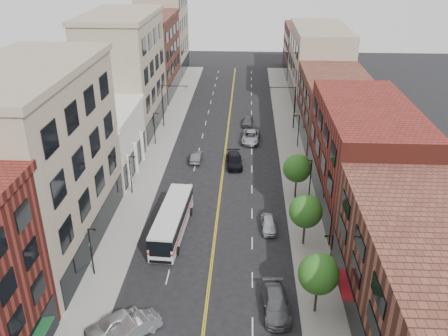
% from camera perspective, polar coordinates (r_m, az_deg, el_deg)
% --- Properties ---
extents(sidewalk_left, '(4.00, 110.00, 0.15)m').
position_cam_1_polar(sidewalk_left, '(70.01, -8.18, 1.26)').
color(sidewalk_left, gray).
rests_on(sidewalk_left, ground).
extents(sidewalk_right, '(4.00, 110.00, 0.15)m').
position_cam_1_polar(sidewalk_right, '(69.10, 8.34, 0.92)').
color(sidewalk_right, gray).
rests_on(sidewalk_right, ground).
extents(bldg_l_tanoffice, '(10.00, 22.00, 18.00)m').
position_cam_1_polar(bldg_l_tanoffice, '(49.35, -21.47, 0.28)').
color(bldg_l_tanoffice, gray).
rests_on(bldg_l_tanoffice, ground).
extents(bldg_l_white, '(10.00, 14.00, 8.00)m').
position_cam_1_polar(bldg_l_white, '(66.64, -14.93, 3.02)').
color(bldg_l_white, silver).
rests_on(bldg_l_white, ground).
extents(bldg_l_far_a, '(10.00, 20.00, 18.00)m').
position_cam_1_polar(bldg_l_far_a, '(80.61, -11.87, 10.99)').
color(bldg_l_far_a, gray).
rests_on(bldg_l_far_a, ground).
extents(bldg_l_far_b, '(10.00, 20.00, 15.00)m').
position_cam_1_polar(bldg_l_far_b, '(99.91, -9.03, 13.10)').
color(bldg_l_far_b, brown).
rests_on(bldg_l_far_b, ground).
extents(bldg_l_far_c, '(10.00, 16.00, 20.00)m').
position_cam_1_polar(bldg_l_far_c, '(116.81, -7.35, 16.25)').
color(bldg_l_far_c, gray).
rests_on(bldg_l_far_c, ground).
extents(bldg_r_near, '(10.00, 26.00, 10.00)m').
position_cam_1_polar(bldg_r_near, '(38.85, 23.89, -14.50)').
color(bldg_r_near, brown).
rests_on(bldg_r_near, ground).
extents(bldg_r_mid, '(10.00, 22.00, 12.00)m').
position_cam_1_polar(bldg_r_mid, '(57.98, 16.49, 1.52)').
color(bldg_r_mid, maroon).
rests_on(bldg_r_mid, ground).
extents(bldg_r_far_a, '(10.00, 20.00, 10.00)m').
position_cam_1_polar(bldg_r_far_a, '(77.54, 13.16, 7.19)').
color(bldg_r_far_a, brown).
rests_on(bldg_r_far_a, ground).
extents(bldg_r_far_b, '(10.00, 22.00, 14.00)m').
position_cam_1_polar(bldg_r_far_b, '(97.01, 11.31, 12.25)').
color(bldg_r_far_b, gray).
rests_on(bldg_r_far_b, ground).
extents(bldg_r_far_c, '(10.00, 18.00, 11.00)m').
position_cam_1_polar(bldg_r_far_c, '(116.70, 9.96, 13.82)').
color(bldg_r_far_c, brown).
rests_on(bldg_r_far_c, ground).
extents(tree_r_1, '(3.40, 3.40, 5.59)m').
position_cam_1_polar(tree_r_1, '(40.49, 11.42, -12.25)').
color(tree_r_1, black).
rests_on(tree_r_1, sidewalk_right).
extents(tree_r_2, '(3.40, 3.40, 5.59)m').
position_cam_1_polar(tree_r_2, '(48.70, 9.91, -5.03)').
color(tree_r_2, black).
rests_on(tree_r_2, sidewalk_right).
extents(tree_r_3, '(3.40, 3.40, 5.59)m').
position_cam_1_polar(tree_r_3, '(57.48, 8.86, 0.05)').
color(tree_r_3, black).
rests_on(tree_r_3, sidewalk_right).
extents(lamp_l_1, '(0.81, 0.55, 5.05)m').
position_cam_1_polar(lamp_l_1, '(46.06, -15.67, -9.36)').
color(lamp_l_1, black).
rests_on(lamp_l_1, sidewalk_left).
extents(lamp_l_2, '(0.81, 0.55, 5.05)m').
position_cam_1_polar(lamp_l_2, '(59.29, -11.15, -0.56)').
color(lamp_l_2, black).
rests_on(lamp_l_2, sidewalk_left).
extents(lamp_l_3, '(0.81, 0.55, 5.05)m').
position_cam_1_polar(lamp_l_3, '(73.62, -8.35, 4.94)').
color(lamp_l_3, black).
rests_on(lamp_l_3, sidewalk_left).
extents(lamp_r_1, '(0.81, 0.55, 5.05)m').
position_cam_1_polar(lamp_r_1, '(44.53, 12.65, -10.31)').
color(lamp_r_1, black).
rests_on(lamp_r_1, sidewalk_right).
extents(lamp_r_2, '(0.81, 0.55, 5.05)m').
position_cam_1_polar(lamp_r_2, '(58.11, 10.32, -1.04)').
color(lamp_r_2, black).
rests_on(lamp_r_2, sidewalk_right).
extents(lamp_r_3, '(0.81, 0.55, 5.05)m').
position_cam_1_polar(lamp_r_3, '(72.68, 8.92, 4.62)').
color(lamp_r_3, black).
rests_on(lamp_r_3, sidewalk_right).
extents(signal_mast_left, '(4.49, 0.18, 7.20)m').
position_cam_1_polar(signal_mast_left, '(80.39, -6.90, 8.07)').
color(signal_mast_left, black).
rests_on(signal_mast_left, sidewalk_left).
extents(signal_mast_right, '(4.49, 0.18, 7.20)m').
position_cam_1_polar(signal_mast_right, '(79.58, 7.98, 7.83)').
color(signal_mast_right, black).
rests_on(signal_mast_right, sidewalk_right).
extents(city_bus, '(3.32, 11.77, 2.99)m').
position_cam_1_polar(city_bus, '(51.34, -6.25, -6.15)').
color(city_bus, silver).
rests_on(city_bus, ground).
extents(car_angle_a, '(4.84, 4.34, 1.59)m').
position_cam_1_polar(car_angle_a, '(41.17, -13.20, -17.79)').
color(car_angle_a, '#A8ACB0').
rests_on(car_angle_a, ground).
extents(car_angle_b, '(4.59, 4.15, 1.52)m').
position_cam_1_polar(car_angle_b, '(40.62, -10.92, -18.33)').
color(car_angle_b, '#B3B7BC').
rests_on(car_angle_b, ground).
extents(car_parked_mid, '(2.56, 5.52, 1.56)m').
position_cam_1_polar(car_parked_mid, '(42.15, 6.24, -15.95)').
color(car_parked_mid, '#525257').
rests_on(car_parked_mid, ground).
extents(car_parked_far, '(1.76, 4.04, 1.36)m').
position_cam_1_polar(car_parked_far, '(52.44, 5.40, -6.73)').
color(car_parked_far, '#ABAFB3').
rests_on(car_parked_far, ground).
extents(car_lane_behind, '(1.51, 4.11, 1.35)m').
position_cam_1_polar(car_lane_behind, '(68.16, -3.34, 1.35)').
color(car_lane_behind, '#444347').
rests_on(car_lane_behind, ground).
extents(car_lane_a, '(2.59, 5.43, 1.53)m').
position_cam_1_polar(car_lane_a, '(66.58, 1.25, 0.86)').
color(car_lane_a, black).
rests_on(car_lane_a, ground).
extents(car_lane_b, '(3.09, 5.95, 1.60)m').
position_cam_1_polar(car_lane_b, '(74.96, 3.23, 3.78)').
color(car_lane_b, '#A0A3A8').
rests_on(car_lane_b, ground).
extents(car_lane_c, '(2.06, 4.38, 1.45)m').
position_cam_1_polar(car_lane_c, '(81.89, 2.89, 5.66)').
color(car_lane_c, '#444449').
rests_on(car_lane_c, ground).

